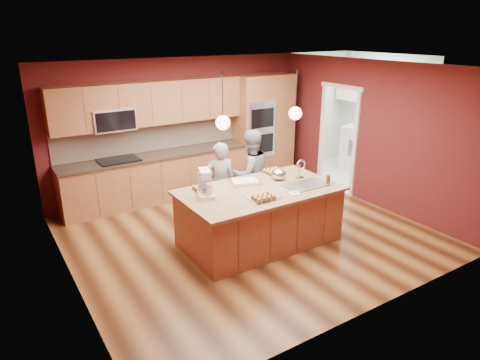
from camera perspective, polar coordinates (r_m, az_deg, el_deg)
floor at (r=7.15m, az=1.03°, el=-7.16°), size 5.50×5.50×0.00m
ceiling at (r=6.41m, az=1.18°, el=14.94°), size 5.50×5.50×0.00m
wall_back at (r=8.79m, az=-7.98°, el=7.11°), size 5.50×0.00×5.50m
wall_front at (r=4.89m, az=17.47°, el=-3.82°), size 5.50×0.00×5.50m
wall_left at (r=5.70m, az=-22.67°, el=-1.12°), size 0.00×5.00×5.00m
wall_right at (r=8.44m, az=16.98°, el=5.93°), size 0.00×5.00×5.00m
cabinet_run at (r=8.39m, az=-11.35°, el=3.75°), size 3.74×0.64×2.30m
oven_column at (r=9.47m, az=3.13°, el=6.93°), size 1.30×0.62×2.30m
doorway_trim at (r=9.02m, az=12.90°, el=5.17°), size 0.08×1.11×2.20m
laundry_room at (r=10.31m, az=18.24°, el=11.55°), size 2.60×2.70×2.70m
pendant_left at (r=5.89m, az=-2.29°, el=7.69°), size 0.20×0.20×0.80m
pendant_right at (r=6.61m, az=7.39°, el=8.84°), size 0.20×0.20×0.80m
island at (r=6.71m, az=2.73°, el=-4.72°), size 2.44×1.37×1.28m
person_left at (r=7.25m, az=-2.68°, el=-0.53°), size 0.61×0.49×1.46m
person_right at (r=7.53m, az=1.38°, el=0.80°), size 0.80×0.63×1.59m
stand_mixer at (r=6.16m, az=-4.64°, el=-0.77°), size 0.30×0.36×0.42m
sheet_cake at (r=6.78m, az=0.66°, el=-0.22°), size 0.53×0.45×0.05m
cooling_rack at (r=6.20m, az=3.07°, el=-2.28°), size 0.46×0.33×0.02m
mixing_bowl at (r=6.93m, az=5.20°, el=0.78°), size 0.23×0.23×0.20m
plate at (r=6.39m, az=7.28°, el=-1.79°), size 0.17×0.17×0.01m
tumbler at (r=6.89m, az=11.66°, el=0.09°), size 0.07×0.07×0.13m
phone at (r=7.08m, az=7.97°, el=0.33°), size 0.14×0.08×0.01m
cupcakes_left at (r=6.48m, az=-5.52°, el=-1.13°), size 0.16×0.24×0.07m
cupcakes_rack at (r=6.09m, az=3.13°, el=-2.24°), size 0.34×0.25×0.08m
cupcakes_right at (r=7.24m, az=4.61°, el=1.13°), size 0.32×0.32×0.07m
washer at (r=10.25m, az=18.36°, el=3.08°), size 0.77×0.78×0.97m
dryer at (r=10.65m, az=15.47°, el=4.17°), size 0.81×0.82×1.04m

